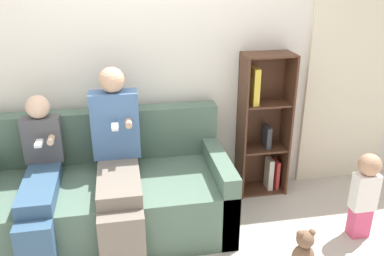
{
  "coord_description": "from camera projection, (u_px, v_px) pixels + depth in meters",
  "views": [
    {
      "loc": [
        -0.15,
        -2.37,
        2.08
      ],
      "look_at": [
        0.4,
        0.62,
        0.82
      ],
      "focal_mm": 38.0,
      "sensor_mm": 36.0,
      "label": 1
    }
  ],
  "objects": [
    {
      "name": "back_wall",
      "position": [
        136.0,
        62.0,
        3.46
      ],
      "size": [
        10.0,
        0.06,
        2.55
      ],
      "color": "silver",
      "rests_on": "ground_plane"
    },
    {
      "name": "curtain_panel",
      "position": [
        351.0,
        72.0,
        3.81
      ],
      "size": [
        0.88,
        0.04,
        2.22
      ],
      "color": "beige",
      "rests_on": "ground_plane"
    },
    {
      "name": "couch",
      "position": [
        107.0,
        195.0,
        3.32
      ],
      "size": [
        1.97,
        0.94,
        0.91
      ],
      "color": "#4C6656",
      "rests_on": "ground_plane"
    },
    {
      "name": "adult_seated",
      "position": [
        117.0,
        158.0,
        3.11
      ],
      "size": [
        0.38,
        0.89,
        1.33
      ],
      "color": "#70665B",
      "rests_on": "ground_plane"
    },
    {
      "name": "child_seated",
      "position": [
        40.0,
        180.0,
        3.0
      ],
      "size": [
        0.3,
        0.9,
        1.13
      ],
      "color": "#335170",
      "rests_on": "ground_plane"
    },
    {
      "name": "toddler_standing",
      "position": [
        365.0,
        191.0,
        3.17
      ],
      "size": [
        0.19,
        0.17,
        0.73
      ],
      "color": "#DB4C75",
      "rests_on": "ground_plane"
    },
    {
      "name": "bookshelf",
      "position": [
        263.0,
        126.0,
        3.75
      ],
      "size": [
        0.45,
        0.28,
        1.34
      ],
      "color": "#4C2D1E",
      "rests_on": "ground_plane"
    },
    {
      "name": "teddy_bear",
      "position": [
        304.0,
        251.0,
        2.9
      ],
      "size": [
        0.17,
        0.14,
        0.34
      ],
      "color": "brown",
      "rests_on": "ground_plane"
    }
  ]
}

